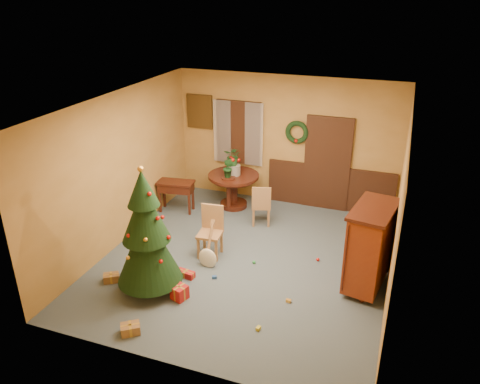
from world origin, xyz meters
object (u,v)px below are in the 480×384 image
at_px(writing_desk, 176,189).
at_px(dining_table, 234,184).
at_px(sideboard, 370,245).
at_px(christmas_tree, 147,234).
at_px(chair_near, 211,229).

bearing_deg(writing_desk, dining_table, 29.66).
height_order(dining_table, sideboard, sideboard).
height_order(dining_table, writing_desk, dining_table).
bearing_deg(dining_table, christmas_tree, -93.16).
distance_m(chair_near, writing_desk, 2.01).
xyz_separation_m(dining_table, christmas_tree, (-0.19, -3.41, 0.49)).
xyz_separation_m(dining_table, chair_near, (0.32, -2.05, -0.03)).
bearing_deg(sideboard, christmas_tree, -159.03).
xyz_separation_m(chair_near, writing_desk, (-1.43, 1.41, 0.01)).
distance_m(chair_near, christmas_tree, 1.54).
relative_size(chair_near, christmas_tree, 0.44).
height_order(christmas_tree, sideboard, christmas_tree).
distance_m(chair_near, sideboard, 2.83).
bearing_deg(writing_desk, chair_near, -44.62).
height_order(writing_desk, sideboard, sideboard).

